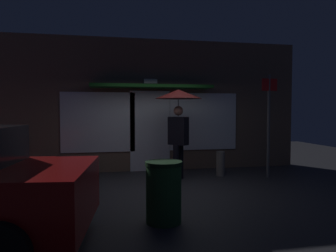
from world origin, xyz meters
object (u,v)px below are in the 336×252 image
object	(u,v)px
street_sign_post	(269,120)
sidewalk_bollard_2	(220,164)
sidewalk_bollard	(88,170)
trash_bin	(164,192)
person_with_umbrella	(178,108)

from	to	relation	value
street_sign_post	sidewalk_bollard_2	xyz separation A→B (m)	(-1.09, 0.43, -1.13)
sidewalk_bollard	trash_bin	world-z (taller)	trash_bin
trash_bin	street_sign_post	bearing A→B (deg)	40.47
person_with_umbrella	street_sign_post	xyz separation A→B (m)	(2.23, -0.27, -0.29)
street_sign_post	sidewalk_bollard	xyz separation A→B (m)	(-4.38, 0.62, -1.20)
sidewalk_bollard_2	trash_bin	world-z (taller)	trash_bin
street_sign_post	sidewalk_bollard	size ratio (longest dim) A/B	5.36
sidewalk_bollard_2	sidewalk_bollard	bearing A→B (deg)	176.65
street_sign_post	trash_bin	xyz separation A→B (m)	(-3.16, -2.69, -0.98)
person_with_umbrella	sidewalk_bollard_2	world-z (taller)	person_with_umbrella
sidewalk_bollard	sidewalk_bollard_2	size ratio (longest dim) A/B	0.76
street_sign_post	sidewalk_bollard	distance (m)	4.58
person_with_umbrella	trash_bin	xyz separation A→B (m)	(-0.93, -2.96, -1.27)
person_with_umbrella	sidewalk_bollard	distance (m)	2.64
trash_bin	sidewalk_bollard_2	bearing A→B (deg)	56.47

